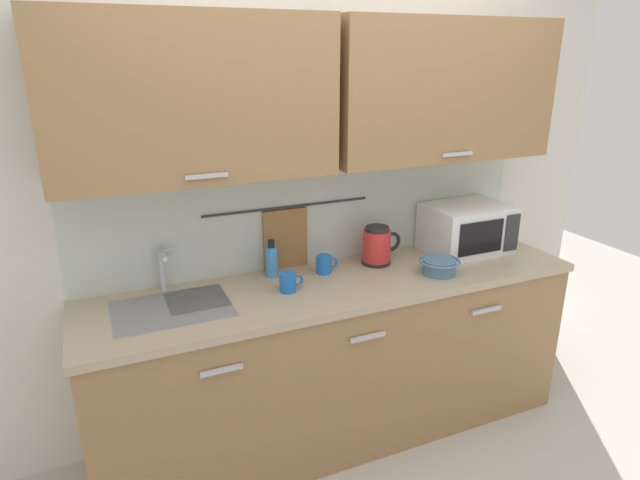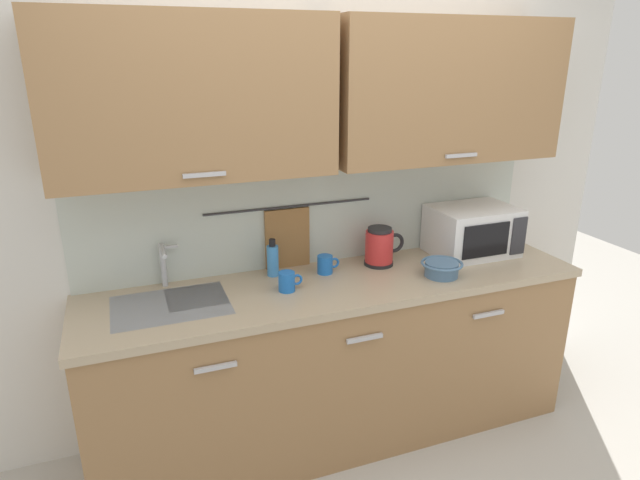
{
  "view_description": "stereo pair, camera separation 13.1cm",
  "coord_description": "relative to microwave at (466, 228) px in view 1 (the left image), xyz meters",
  "views": [
    {
      "loc": [
        -1.1,
        -1.95,
        1.98
      ],
      "look_at": [
        -0.09,
        0.33,
        1.12
      ],
      "focal_mm": 30.4,
      "sensor_mm": 36.0,
      "label": 1
    },
    {
      "loc": [
        -0.97,
        -2.0,
        1.98
      ],
      "look_at": [
        -0.09,
        0.33,
        1.12
      ],
      "focal_mm": 30.4,
      "sensor_mm": 36.0,
      "label": 2
    }
  ],
  "objects": [
    {
      "name": "mug_near_sink",
      "position": [
        -1.14,
        -0.12,
        -0.09
      ],
      "size": [
        0.12,
        0.08,
        0.09
      ],
      "color": "blue",
      "rests_on": "counter_unit"
    },
    {
      "name": "electric_kettle",
      "position": [
        -0.57,
        0.03,
        -0.03
      ],
      "size": [
        0.23,
        0.16,
        0.21
      ],
      "color": "black",
      "rests_on": "counter_unit"
    },
    {
      "name": "mixing_bowl",
      "position": [
        -0.34,
        -0.23,
        -0.09
      ],
      "size": [
        0.21,
        0.21,
        0.08
      ],
      "color": "#4C7093",
      "rests_on": "counter_unit"
    },
    {
      "name": "sink_faucet",
      "position": [
        -1.68,
        0.12,
        0.01
      ],
      "size": [
        0.09,
        0.17,
        0.22
      ],
      "color": "#B2B5BA",
      "rests_on": "counter_unit"
    },
    {
      "name": "back_wall_assembly",
      "position": [
        -0.86,
        0.12,
        0.49
      ],
      "size": [
        3.7,
        0.41,
        2.5
      ],
      "color": "silver",
      "rests_on": "ground"
    },
    {
      "name": "mug_by_kettle",
      "position": [
        -0.88,
        0.02,
        -0.09
      ],
      "size": [
        0.12,
        0.08,
        0.09
      ],
      "color": "blue",
      "rests_on": "counter_unit"
    },
    {
      "name": "microwave",
      "position": [
        0.0,
        0.0,
        0.0
      ],
      "size": [
        0.46,
        0.35,
        0.27
      ],
      "color": "white",
      "rests_on": "counter_unit"
    },
    {
      "name": "counter_unit",
      "position": [
        -0.87,
        -0.11,
        -0.58
      ],
      "size": [
        2.53,
        0.64,
        0.9
      ],
      "color": "#997047",
      "rests_on": "ground"
    },
    {
      "name": "dish_soap_bottle",
      "position": [
        -1.15,
        0.08,
        -0.05
      ],
      "size": [
        0.06,
        0.06,
        0.2
      ],
      "color": "#3F8CD8",
      "rests_on": "counter_unit"
    },
    {
      "name": "ground",
      "position": [
        -0.86,
        -0.41,
        -1.04
      ],
      "size": [
        8.0,
        8.0,
        0.0
      ],
      "primitive_type": "plane",
      "color": "#B7B2A8"
    }
  ]
}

